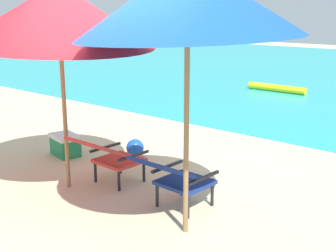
# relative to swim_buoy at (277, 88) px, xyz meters

# --- Properties ---
(ground_plane) EXTENTS (40.00, 40.00, 0.00)m
(ground_plane) POSITION_rel_swim_buoy_xyz_m (1.98, -3.48, -0.10)
(ground_plane) COLOR beige
(swim_buoy) EXTENTS (1.60, 0.18, 0.18)m
(swim_buoy) POSITION_rel_swim_buoy_xyz_m (0.00, 0.00, 0.00)
(swim_buoy) COLOR yellow
(swim_buoy) RESTS_ON ocean_band
(lounge_chair_left) EXTENTS (0.57, 0.89, 0.68)m
(lounge_chair_left) POSITION_rel_swim_buoy_xyz_m (1.45, -7.28, 0.31)
(lounge_chair_left) COLOR red
(lounge_chair_left) RESTS_ON ground_plane
(lounge_chair_right) EXTENTS (0.57, 0.89, 0.68)m
(lounge_chair_right) POSITION_rel_swim_buoy_xyz_m (2.53, -7.33, 0.31)
(lounge_chair_right) COLOR navy
(lounge_chair_right) RESTS_ON ground_plane
(beach_umbrella_left) EXTENTS (2.61, 2.58, 2.47)m
(beach_umbrella_left) POSITION_rel_swim_buoy_xyz_m (1.09, -7.63, 1.96)
(beach_umbrella_left) COLOR olive
(beach_umbrella_left) RESTS_ON ground_plane
(beach_ball) EXTENTS (0.26, 0.26, 0.26)m
(beach_ball) POSITION_rel_swim_buoy_xyz_m (0.90, -6.25, 0.03)
(beach_ball) COLOR blue
(beach_ball) RESTS_ON ground_plane
(cooler_box) EXTENTS (0.53, 0.42, 0.32)m
(cooler_box) POSITION_rel_swim_buoy_xyz_m (0.07, -6.88, 0.06)
(cooler_box) COLOR #1E844C
(cooler_box) RESTS_ON ground_plane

